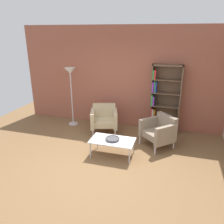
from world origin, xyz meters
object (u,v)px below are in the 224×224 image
at_px(bookshelf_tall, 163,100).
at_px(coffee_table_low, 112,141).
at_px(armchair_corner_red, 104,118).
at_px(armchair_spare_guest, 159,131).
at_px(floor_lamp_torchiere, 70,78).
at_px(decorative_bowl, 112,139).

relative_size(bookshelf_tall, coffee_table_low, 1.90).
distance_m(armchair_corner_red, armchair_spare_guest, 1.62).
bearing_deg(bookshelf_tall, coffee_table_low, -118.32).
xyz_separation_m(armchair_corner_red, floor_lamp_torchiere, (-1.11, 0.28, 1.03)).
height_order(decorative_bowl, armchair_spare_guest, armchair_spare_guest).
relative_size(bookshelf_tall, floor_lamp_torchiere, 1.09).
bearing_deg(armchair_spare_guest, armchair_corner_red, -149.67).
distance_m(decorative_bowl, armchair_spare_guest, 1.25).
bearing_deg(floor_lamp_torchiere, armchair_spare_guest, -14.05).
bearing_deg(coffee_table_low, bookshelf_tall, 61.68).
height_order(bookshelf_tall, coffee_table_low, bookshelf_tall).
xyz_separation_m(decorative_bowl, armchair_spare_guest, (0.97, 0.80, -0.02)).
bearing_deg(coffee_table_low, armchair_spare_guest, 39.33).
distance_m(bookshelf_tall, coffee_table_low, 2.06).
bearing_deg(coffee_table_low, armchair_corner_red, 116.72).
distance_m(coffee_table_low, decorative_bowl, 0.07).
relative_size(armchair_corner_red, floor_lamp_torchiere, 0.50).
relative_size(decorative_bowl, armchair_corner_red, 0.37).
bearing_deg(armchair_spare_guest, decorative_bowl, -96.25).
height_order(coffee_table_low, armchair_corner_red, armchair_corner_red).
height_order(armchair_corner_red, armchair_spare_guest, same).
distance_m(bookshelf_tall, floor_lamp_torchiere, 2.71).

